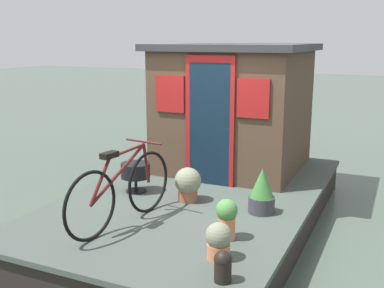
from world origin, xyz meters
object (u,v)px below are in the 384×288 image
Objects in this scene: potted_plant_fern at (262,192)px; charcoal_grill at (136,171)px; bicycle at (122,190)px; potted_plant_rosemary at (227,217)px; houseboat_cabin at (234,106)px; potted_plant_geranium at (188,183)px; potted_plant_ivy at (219,240)px; mooring_bollard at (223,265)px.

potted_plant_fern reaches higher than charcoal_grill.
bicycle reaches higher than potted_plant_rosemary.
houseboat_cabin is 4.13× the size of potted_plant_fern.
bicycle is 1.15m from charcoal_grill.
bicycle is 3.85× the size of potted_plant_geranium.
potted_plant_fern is at bearing -52.09° from bicycle.
potted_plant_fern is 1.76m from charcoal_grill.
charcoal_grill reaches higher than potted_plant_ivy.
potted_plant_fern is (-1.78, -0.99, -0.72)m from houseboat_cabin.
potted_plant_fern reaches higher than potted_plant_rosemary.
potted_plant_rosemary is (0.45, 0.09, 0.05)m from potted_plant_ivy.
houseboat_cabin reaches higher than potted_plant_geranium.
houseboat_cabin is 5.27× the size of potted_plant_rosemary.
potted_plant_geranium is at bearing -92.75° from charcoal_grill.
mooring_bollard is (-0.82, -0.28, -0.09)m from potted_plant_rosemary.
potted_plant_geranium reaches higher than charcoal_grill.
mooring_bollard is at bearing -161.59° from houseboat_cabin.
potted_plant_fern is (1.00, -1.29, -0.14)m from bicycle.
potted_plant_rosemary reaches higher than potted_plant_ivy.
houseboat_cabin is at bearing 29.14° from potted_plant_fern.
mooring_bollard is (-1.70, -1.13, -0.08)m from potted_plant_geranium.
charcoal_grill is at bearing 156.22° from houseboat_cabin.
potted_plant_geranium is (0.00, 0.96, -0.03)m from potted_plant_fern.
potted_plant_rosemary reaches higher than charcoal_grill.
charcoal_grill is (1.36, 1.73, 0.10)m from potted_plant_ivy.
potted_plant_rosemary is 0.87m from mooring_bollard.
bicycle reaches higher than mooring_bollard.
potted_plant_ivy is 0.46m from potted_plant_rosemary.
potted_plant_rosemary is 1.52× the size of mooring_bollard.
potted_plant_rosemary is at bearing -119.14° from charcoal_grill.
potted_plant_fern is at bearing -90.24° from potted_plant_geranium.
potted_plant_fern reaches higher than potted_plant_ivy.
potted_plant_geranium is 1.10× the size of charcoal_grill.
potted_plant_rosemary is 1.08× the size of charcoal_grill.
charcoal_grill is (-1.74, 0.76, -0.70)m from houseboat_cabin.
charcoal_grill is at bearing 51.81° from potted_plant_ivy.
houseboat_cabin is 2.02m from charcoal_grill.
houseboat_cabin is 2.85m from bicycle.
potted_plant_geranium is at bearing 35.35° from potted_plant_ivy.
mooring_bollard is (-0.38, -0.19, -0.04)m from potted_plant_ivy.
houseboat_cabin is 1.34× the size of bicycle.
potted_plant_geranium reaches higher than potted_plant_ivy.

